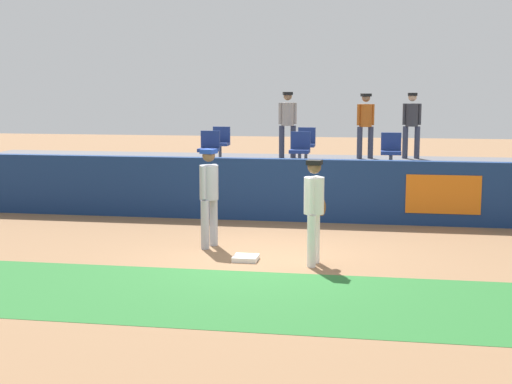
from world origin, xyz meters
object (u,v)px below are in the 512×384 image
Objects in this scene: seat_back_center at (306,142)px; seat_front_right at (391,149)px; player_runner_visitor at (209,191)px; seat_front_left at (209,147)px; first_base at (246,258)px; seat_back_left at (221,141)px; spectator_capped at (366,121)px; spectator_casual at (288,120)px; spectator_hooded at (412,121)px; player_fielder_home at (314,205)px; seat_front_center at (300,148)px.

seat_front_right is at bearing -40.59° from seat_back_center.
seat_front_left is at bearing -150.97° from player_runner_visitor.
seat_back_left reaches higher than first_base.
spectator_capped is 0.98× the size of spectator_casual.
seat_back_left is (-1.13, 6.07, 0.42)m from player_runner_visitor.
spectator_hooded is at bearing 30.82° from seat_front_left.
seat_front_left is 1.00× the size of seat_back_center.
spectator_casual reaches higher than seat_back_left.
spectator_capped reaches higher than seat_front_right.
spectator_casual is (-2.03, -0.16, 0.02)m from spectator_capped.
player_runner_visitor is 2.09× the size of seat_front_right.
player_fielder_home is 2.19m from player_runner_visitor.
seat_front_center is 0.50× the size of spectator_capped.
spectator_capped is (1.43, 2.62, 0.51)m from seat_front_center.
seat_back_center is 0.49× the size of spectator_hooded.
seat_front_left is 0.50× the size of spectator_capped.
spectator_capped is at bearing 77.39° from first_base.
seat_back_left is (-1.96, 6.95, 1.40)m from first_base.
spectator_capped is at bearing -177.87° from player_fielder_home.
first_base is at bearing -93.49° from seat_front_center.
seat_front_right reaches higher than player_runner_visitor.
seat_front_right is at bearing 119.57° from spectator_casual.
seat_front_right is 0.49× the size of spectator_hooded.
seat_back_left is at bearing 3.93° from spectator_casual.
spectator_casual is at bearing 130.64° from seat_back_center.
spectator_capped is at bearing 175.36° from player_runner_visitor.
spectator_hooded is at bearing 47.34° from seat_front_center.
player_runner_visitor is at bearing -126.87° from seat_front_right.
player_fielder_home is at bearing 63.79° from spectator_capped.
first_base is 1.47m from player_fielder_home.
seat_front_center is (-0.82, 5.25, 0.47)m from player_fielder_home.
player_fielder_home is 5.33m from seat_front_center.
seat_front_left reaches higher than player_fielder_home.
seat_back_center is at bearing 7.55° from spectator_capped.
first_base is at bearing -92.28° from seat_back_center.
seat_front_center is 3.90m from spectator_hooded.
seat_back_left is at bearing -149.79° from player_fielder_home.
spectator_capped reaches higher than seat_front_center.
spectator_hooded is at bearing 69.87° from first_base.
spectator_hooded is at bearing 21.38° from seat_back_center.
seat_front_center reaches higher than player_runner_visitor.
player_fielder_home is 2.02× the size of seat_front_right.
first_base is at bearing 67.44° from spectator_hooded.
first_base is 7.36m from seat_back_left.
seat_front_right is (3.20, 4.27, 0.42)m from player_runner_visitor.
spectator_casual reaches higher than spectator_capped.
seat_back_left is at bearing -9.24° from spectator_capped.
spectator_capped reaches higher than seat_back_left.
seat_front_left is at bearing 40.26° from spectator_casual.
player_fielder_home is 2.02× the size of seat_front_center.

